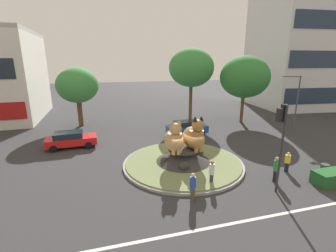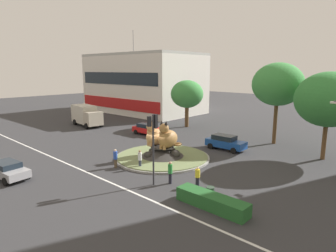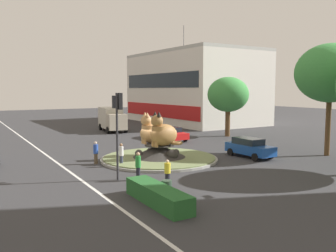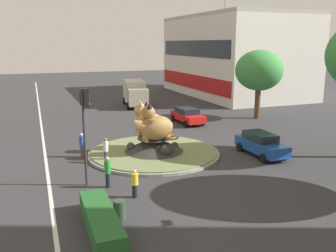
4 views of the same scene
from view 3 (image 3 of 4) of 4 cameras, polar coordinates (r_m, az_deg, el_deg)
The scene contains 18 objects.
ground_plane at distance 29.59m, azimuth -1.39°, elevation -5.37°, with size 160.00×160.00×0.00m, color #333335.
lane_centreline at distance 26.85m, azimuth -15.57°, elevation -6.75°, with size 112.00×0.20×0.01m, color silver.
roundabout_island at distance 29.50m, azimuth -1.38°, elevation -4.54°, with size 9.50×9.50×1.29m.
cat_statue_calico at distance 29.83m, azimuth -2.57°, elevation -0.92°, with size 1.88×2.69×2.61m.
cat_statue_tabby at distance 28.42m, azimuth -0.87°, elevation -1.15°, with size 1.84×2.95×2.75m.
traffic_light_mast at distance 22.92m, azimuth -7.92°, elevation 1.46°, with size 0.75×0.50×5.53m.
shophouse_block at distance 62.75m, azimuth 4.05°, elevation 6.06°, with size 24.06×14.63×16.88m.
clipped_hedge_strip at distance 18.46m, azimuth -1.64°, elevation -10.87°, with size 5.05×1.20×0.90m, color #235B28.
broadleaf_tree_behind_island at distance 44.48m, azimuth 9.46°, elevation 4.90°, with size 4.98×4.98×7.23m.
second_tree_near_tower at distance 33.98m, azimuth 24.26°, elevation 7.60°, with size 5.91×5.91×9.63m.
pedestrian_yellow_shirt at distance 21.90m, azimuth -0.08°, elevation -7.24°, with size 0.38×0.38×1.54m.
pedestrian_green_shirt at distance 23.00m, azimuth -4.74°, elevation -6.21°, with size 0.34×0.34×1.80m.
pedestrian_blue_shirt at distance 28.42m, azimuth -11.34°, elevation -4.06°, with size 0.37×0.37×1.75m.
pedestrian_white_shirt at distance 27.20m, azimuth -7.39°, elevation -4.43°, with size 0.34×0.34×1.74m.
sedan_on_far_lane at distance 40.39m, azimuth 0.38°, elevation -1.18°, with size 4.65×2.25×1.53m.
hatchback_near_shophouse at distance 31.36m, azimuth 12.74°, elevation -3.30°, with size 4.48×2.02×1.63m.
delivery_box_truck at distance 50.00m, azimuth -8.86°, elevation 1.14°, with size 6.90×3.34×3.20m.
litter_bin at distance 19.62m, azimuth -0.22°, elevation -9.85°, with size 0.56×0.56×0.90m.
Camera 3 is at (25.37, -14.09, 5.77)m, focal length 38.60 mm.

